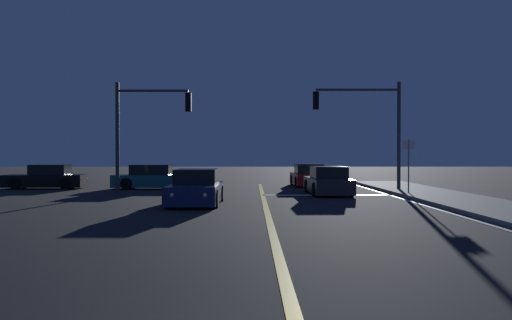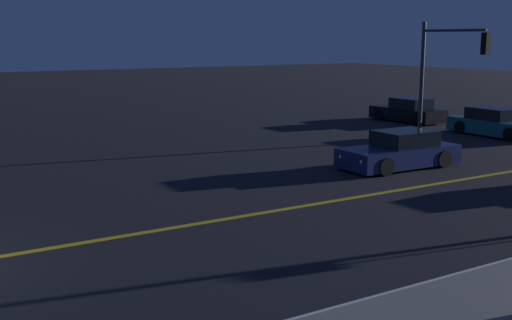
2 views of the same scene
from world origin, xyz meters
TOP-DOWN VIEW (x-y plane):
  - lane_line_center at (0.00, 11.36)m, footprint 0.20×38.63m
  - lane_line_edge_right at (5.92, 11.36)m, footprint 0.16×38.63m
  - stop_bar at (3.09, 21.22)m, footprint 6.17×0.50m
  - car_lead_oncoming_teal at (-5.85, 26.08)m, footprint 4.75×2.03m
  - car_following_oncoming_red at (2.88, 28.60)m, footprint 1.97×4.25m
  - car_mid_block_charcoal at (3.13, 21.79)m, footprint 1.94×4.69m
  - car_distant_tail_navy at (-2.63, 16.68)m, footprint 1.96×4.57m
  - car_side_waiting_black at (-11.95, 26.35)m, footprint 4.38×2.03m
  - traffic_signal_near_right at (5.34, 23.52)m, footprint 4.45×0.28m
  - traffic_signal_far_left at (-5.64, 22.12)m, footprint 3.65×0.28m
  - street_sign_corner at (6.67, 20.72)m, footprint 0.56×0.13m

SIDE VIEW (x-z plane):
  - lane_line_center at x=0.00m, z-range 0.00..0.01m
  - lane_line_edge_right at x=5.92m, z-range 0.00..0.01m
  - stop_bar at x=3.09m, z-range 0.00..0.01m
  - car_following_oncoming_red at x=2.88m, z-range -0.09..1.25m
  - car_side_waiting_black at x=-11.95m, z-range -0.09..1.25m
  - car_mid_block_charcoal at x=3.13m, z-range -0.09..1.25m
  - car_distant_tail_navy at x=-2.63m, z-range -0.09..1.25m
  - car_lead_oncoming_teal at x=-5.85m, z-range -0.09..1.25m
  - street_sign_corner at x=6.67m, z-range 0.44..3.04m
  - traffic_signal_far_left at x=-5.64m, z-range 0.89..6.26m
  - traffic_signal_near_right at x=5.34m, z-range 0.97..6.56m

